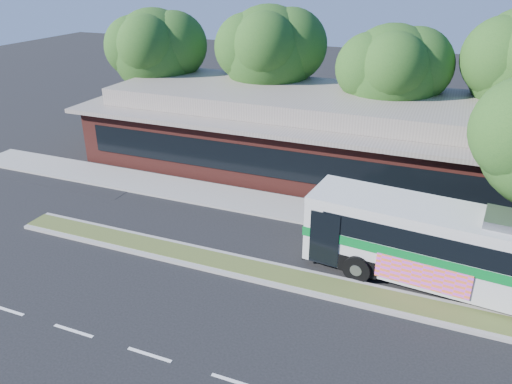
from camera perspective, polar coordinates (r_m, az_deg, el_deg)
ground at (r=19.35m, az=3.89°, el=-11.00°), size 120.00×120.00×0.00m
median_strip at (r=19.77m, az=4.45°, el=-9.88°), size 26.00×1.10×0.15m
sidewalk at (r=24.62m, az=8.64°, el=-2.70°), size 44.00×2.60×0.12m
parking_lot at (r=35.60m, az=-19.15°, el=4.84°), size 14.00×12.00×0.01m
plaza_building at (r=29.82m, az=12.01°, el=6.29°), size 33.20×11.20×4.45m
tree_bg_a at (r=36.19m, az=-10.81°, el=15.69°), size 6.47×5.80×8.63m
tree_bg_b at (r=33.52m, az=2.25°, el=15.87°), size 6.69×6.00×9.00m
tree_bg_c at (r=30.85m, az=15.99°, el=13.17°), size 6.24×5.60×8.26m
transit_bus at (r=19.82m, az=23.30°, el=-5.81°), size 12.20×3.78×3.37m
sedan at (r=31.17m, az=-10.12°, el=4.32°), size 4.62×3.09×1.24m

